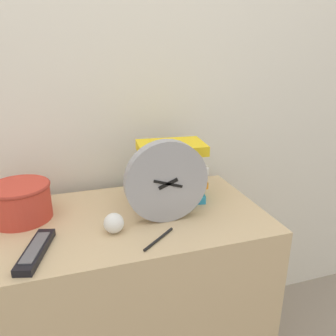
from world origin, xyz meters
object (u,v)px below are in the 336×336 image
object	(u,v)px
crumpled_paper_ball	(114,223)
pen	(159,239)
book_stack	(171,171)
tv_remote	(36,251)
basket	(20,200)
desk_clock	(166,182)

from	to	relation	value
crumpled_paper_ball	pen	xyz separation A→B (m)	(0.11, -0.08, -0.03)
pen	crumpled_paper_ball	bearing A→B (deg)	143.85
book_stack	tv_remote	xyz separation A→B (m)	(-0.46, -0.24, -0.09)
basket	pen	world-z (taller)	basket
pen	desk_clock	bearing A→B (deg)	62.35
tv_remote	desk_clock	bearing A→B (deg)	11.17
desk_clock	tv_remote	world-z (taller)	desk_clock
book_stack	crumpled_paper_ball	distance (m)	0.31
desk_clock	crumpled_paper_ball	world-z (taller)	desk_clock
desk_clock	basket	xyz separation A→B (m)	(-0.44, 0.15, -0.07)
tv_remote	pen	distance (m)	0.33
tv_remote	crumpled_paper_ball	size ratio (longest dim) A/B	3.32
desk_clock	crumpled_paper_ball	bearing A→B (deg)	-171.14
basket	pen	size ratio (longest dim) A/B	1.76
tv_remote	crumpled_paper_ball	world-z (taller)	crumpled_paper_ball
book_stack	basket	xyz separation A→B (m)	(-0.51, -0.01, -0.04)
desk_clock	pen	xyz separation A→B (m)	(-0.06, -0.11, -0.13)
book_stack	pen	bearing A→B (deg)	-114.86
desk_clock	basket	world-z (taller)	desk_clock
basket	crumpled_paper_ball	world-z (taller)	basket
book_stack	pen	size ratio (longest dim) A/B	2.27
desk_clock	basket	distance (m)	0.47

